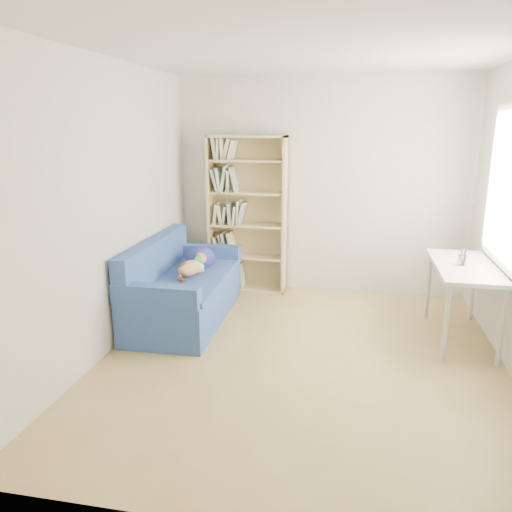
# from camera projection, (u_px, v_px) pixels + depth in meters

# --- Properties ---
(ground) EXTENTS (4.00, 4.00, 0.00)m
(ground) POSITION_uv_depth(u_px,v_px,m) (301.00, 359.00, 4.46)
(ground) COLOR #9B7D46
(ground) RESTS_ON ground
(room_shell) EXTENTS (3.54, 4.04, 2.62)m
(room_shell) POSITION_uv_depth(u_px,v_px,m) (318.00, 174.00, 4.05)
(room_shell) COLOR silver
(room_shell) RESTS_ON ground
(sofa) EXTENTS (0.86, 1.76, 0.86)m
(sofa) POSITION_uv_depth(u_px,v_px,m) (182.00, 289.00, 5.33)
(sofa) COLOR navy
(sofa) RESTS_ON ground
(bookshelf) EXTENTS (0.95, 0.30, 1.91)m
(bookshelf) POSITION_uv_depth(u_px,v_px,m) (247.00, 221.00, 6.14)
(bookshelf) COLOR tan
(bookshelf) RESTS_ON ground
(desk) EXTENTS (0.55, 1.20, 0.75)m
(desk) POSITION_uv_depth(u_px,v_px,m) (465.00, 272.00, 4.71)
(desk) COLOR white
(desk) RESTS_ON ground
(pen_cup) EXTENTS (0.08, 0.08, 0.16)m
(pen_cup) POSITION_uv_depth(u_px,v_px,m) (462.00, 259.00, 4.66)
(pen_cup) COLOR white
(pen_cup) RESTS_ON desk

